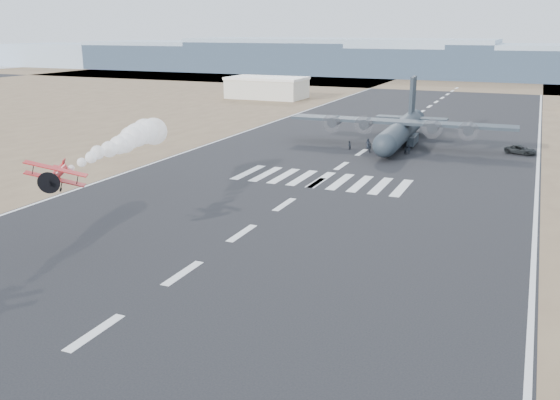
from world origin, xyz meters
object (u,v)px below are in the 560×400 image
Objects in this scene: crew_b at (349,145)px; hangar_left at (267,87)px; support_vehicle at (521,150)px; crew_c at (409,149)px; aerobatic_biplane at (55,175)px; crew_f at (381,142)px; crew_a at (401,145)px; crew_d at (370,148)px; transport_aircraft at (401,129)px; crew_e at (368,144)px; crew_g at (391,149)px; crew_h at (406,150)px.

hangar_left is at bearing -134.71° from crew_b.
crew_c is at bearing 131.49° from support_vehicle.
aerobatic_biplane reaches higher than hangar_left.
crew_b is 0.85× the size of crew_f.
hangar_left reaches higher than crew_a.
crew_d is (-6.75, -1.54, 0.03)m from crew_c.
crew_d is at bearing 87.45° from crew_b.
transport_aircraft is 24.93× the size of crew_d.
hangar_left is 86.53m from crew_e.
crew_b is (-29.34, -8.27, 0.04)m from support_vehicle.
hangar_left is 89.96m from crew_d.
crew_g reaches higher than crew_h.
crew_c is (-18.40, -7.72, 0.06)m from support_vehicle.
crew_a is 4.06m from crew_f.
crew_g is (20.46, 59.64, -6.66)m from aerobatic_biplane.
crew_h is at bearing 99.21° from crew_b.
transport_aircraft reaches higher than crew_c.
crew_f is at bearing 115.02° from crew_c.
hangar_left is at bearing 69.93° from support_vehicle.
transport_aircraft is 26.32× the size of crew_b.
support_vehicle is 21.10m from crew_a.
crew_e is at bearing -62.08° from crew_a.
crew_d is at bearing -29.40° from crew_a.
crew_e is at bearing 121.38° from support_vehicle.
crew_e is at bearing 62.31° from aerobatic_biplane.
crew_g is (57.25, -72.19, -2.50)m from hangar_left.
transport_aircraft is at bearing 59.95° from crew_f.
crew_d is 3.90m from crew_g.
crew_a is 1.00× the size of crew_f.
crew_b is at bearing 64.43° from aerobatic_biplane.
hangar_left is 4.51× the size of support_vehicle.
transport_aircraft is 5.27m from crew_f.
crew_a is (57.91, -67.68, -2.47)m from hangar_left.
transport_aircraft is 9.47m from crew_g.
crew_e is (-5.82, -1.37, -0.01)m from crew_a.
transport_aircraft is (20.13, 68.84, -4.43)m from aerobatic_biplane.
transport_aircraft reaches higher than crew_a.
hangar_left is 100.77m from support_vehicle.
transport_aircraft is 22.41× the size of crew_a.
crew_c is at bearing -70.03° from transport_aircraft.
crew_e is 6.04m from crew_g.
crew_b is at bearing -52.31° from crew_a.
crew_b is 0.98× the size of crew_c.
support_vehicle is at bearing -38.80° from hangar_left.
crew_e is at bearing 139.49° from crew_b.
crew_e reaches higher than crew_d.
transport_aircraft reaches higher than support_vehicle.
crew_g is (3.30, -5.44, -0.03)m from crew_f.
crew_f is 1.12× the size of crew_h.
aerobatic_biplane is 3.65× the size of crew_c.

